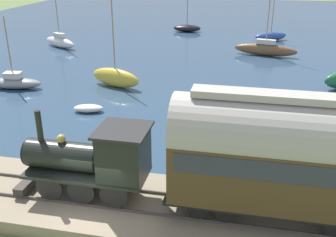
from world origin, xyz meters
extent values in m
plane|color=#607542|center=(0.00, 0.00, 0.00)|extent=(200.00, 200.00, 0.00)
cube|color=#2D4760|center=(43.16, 0.00, 0.00)|extent=(80.00, 80.00, 0.01)
cube|color=gray|center=(0.60, 0.00, 0.29)|extent=(4.52, 56.00, 0.57)
cube|color=#4C4742|center=(-0.10, 0.00, 0.63)|extent=(0.07, 54.88, 0.12)
cube|color=#4C4742|center=(1.31, 0.00, 0.63)|extent=(0.07, 54.88, 0.12)
cylinder|color=black|center=(-0.10, -0.81, 1.24)|extent=(0.12, 1.11, 1.11)
cylinder|color=black|center=(1.31, -0.81, 1.24)|extent=(0.12, 1.11, 1.11)
cylinder|color=black|center=(-0.10, 0.51, 1.24)|extent=(0.12, 1.11, 1.11)
cylinder|color=black|center=(1.31, 0.51, 1.24)|extent=(0.12, 1.11, 1.11)
cylinder|color=black|center=(-0.10, 1.84, 1.24)|extent=(0.12, 1.11, 1.11)
cylinder|color=black|center=(1.31, 1.84, 1.24)|extent=(0.12, 1.11, 1.11)
cube|color=black|center=(0.60, 0.51, 1.69)|extent=(1.91, 4.82, 0.12)
cylinder|color=black|center=(0.60, 1.48, 2.33)|extent=(1.16, 2.89, 1.16)
cylinder|color=black|center=(0.60, 2.96, 2.33)|extent=(1.10, 0.08, 1.10)
cylinder|color=black|center=(0.60, 2.35, 3.53)|extent=(0.24, 0.24, 1.24)
sphere|color=tan|center=(0.60, 1.48, 3.05)|extent=(0.36, 0.36, 0.36)
cube|color=black|center=(0.60, -1.06, 2.68)|extent=(1.81, 1.69, 1.86)
cube|color=#282828|center=(0.60, -1.06, 3.66)|extent=(2.01, 1.93, 0.10)
cube|color=#2D2823|center=(0.60, 3.17, 0.87)|extent=(1.71, 0.44, 0.32)
cylinder|color=black|center=(-0.10, -8.73, 1.07)|extent=(0.12, 0.76, 0.76)
cylinder|color=black|center=(1.31, -8.73, 1.07)|extent=(0.12, 0.76, 0.76)
cylinder|color=black|center=(-0.10, -5.03, 1.07)|extent=(0.12, 0.76, 0.76)
cylinder|color=black|center=(1.31, -5.03, 1.07)|extent=(0.12, 0.76, 0.76)
cylinder|color=black|center=(-0.10, -4.01, 1.07)|extent=(0.12, 0.76, 0.76)
cylinder|color=black|center=(1.31, -4.01, 1.07)|extent=(0.12, 0.76, 0.76)
cube|color=black|center=(0.60, -6.88, 1.38)|extent=(2.09, 8.20, 0.16)
cube|color=#4C381E|center=(0.60, -6.88, 2.75)|extent=(2.32, 7.88, 2.58)
cube|color=#2D333D|center=(0.60, -6.88, 3.20)|extent=(2.35, 7.38, 0.72)
cylinder|color=#B2ADA3|center=(0.60, -6.88, 4.04)|extent=(2.43, 7.88, 2.43)
cube|color=#B2ADA3|center=(0.60, -6.88, 5.38)|extent=(0.81, 6.56, 0.24)
ellipsoid|color=brown|center=(28.90, -6.91, 0.61)|extent=(2.17, 6.44, 1.20)
cylinder|color=#9E8460|center=(28.90, -6.91, 5.34)|extent=(0.10, 0.10, 8.28)
cube|color=silver|center=(28.90, -6.91, 1.43)|extent=(0.95, 1.99, 0.45)
ellipsoid|color=white|center=(28.11, 15.37, 0.56)|extent=(3.38, 4.86, 1.11)
cylinder|color=#9E8460|center=(28.11, 15.37, 4.64)|extent=(0.10, 0.10, 7.04)
cube|color=silver|center=(28.11, 15.37, 1.34)|extent=(1.29, 1.61, 0.45)
ellipsoid|color=gray|center=(13.96, 12.26, 0.42)|extent=(1.93, 4.42, 0.83)
cylinder|color=#9E8460|center=(13.96, 12.26, 3.16)|extent=(0.10, 0.10, 4.64)
cube|color=silver|center=(13.96, 12.26, 1.07)|extent=(0.99, 1.38, 0.45)
ellipsoid|color=gold|center=(16.02, 4.71, 0.73)|extent=(2.41, 4.45, 1.45)
cylinder|color=#9E8460|center=(16.02, 4.71, 4.36)|extent=(0.10, 0.10, 5.80)
ellipsoid|color=black|center=(40.42, 3.09, 0.46)|extent=(1.84, 3.71, 0.90)
cylinder|color=#9E8460|center=(40.42, 3.09, 3.10)|extent=(0.10, 0.10, 4.37)
ellipsoid|color=#335199|center=(36.64, -7.68, 0.55)|extent=(3.18, 4.21, 1.08)
cylinder|color=#9E8460|center=(36.64, -7.68, 3.69)|extent=(0.10, 0.10, 5.20)
ellipsoid|color=#B7B2A3|center=(9.89, -5.42, 0.26)|extent=(1.07, 2.26, 0.50)
ellipsoid|color=silver|center=(10.53, 4.72, 0.26)|extent=(1.27, 2.09, 0.50)
camera|label=1|loc=(-11.95, -5.43, 9.68)|focal=42.00mm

